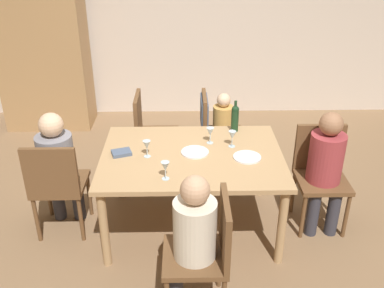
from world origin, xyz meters
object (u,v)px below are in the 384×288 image
armoire_cabinet (42,45)px  wine_glass_centre (147,145)px  dining_table (192,163)px  person_child_small (225,127)px  chair_right_end (320,169)px  chair_left_end (57,182)px  dinner_plate_guest_left (195,152)px  chair_far_right (211,124)px  chair_near (208,248)px  person_woman_host (326,164)px  wine_glass_near_left (232,136)px  person_man_bearded (191,236)px  dinner_plate_host (247,157)px  chair_far_left (149,130)px  wine_glass_far (210,132)px  wine_glass_near_right (165,167)px  person_man_guest (58,163)px  wine_bottle_tall_green (235,117)px

armoire_cabinet → wine_glass_centre: bearing=-57.5°
dining_table → person_child_small: (0.37, 0.95, -0.10)m
dining_table → chair_right_end: 1.16m
chair_left_end → dinner_plate_guest_left: size_ratio=3.87×
chair_far_right → dinner_plate_guest_left: bearing=-12.2°
chair_near → person_child_small: (0.28, 1.90, 0.03)m
person_woman_host → wine_glass_near_left: (-0.80, 0.17, 0.20)m
wine_glass_centre → person_woman_host: bearing=0.1°
wine_glass_centre → chair_near: bearing=-63.2°
person_man_bearded → dinner_plate_host: (0.49, 0.88, 0.11)m
chair_far_left → wine_glass_far: (0.60, -0.74, 0.32)m
dinner_plate_host → wine_glass_near_right: bearing=-154.6°
dining_table → person_child_small: 1.02m
chair_left_end → dinner_plate_guest_left: (1.18, 0.12, 0.22)m
wine_glass_near_left → wine_glass_centre: same height
wine_glass_far → person_child_small: bearing=74.3°
chair_near → chair_far_right: same height
wine_glass_far → wine_glass_near_right: bearing=-122.1°
chair_right_end → chair_left_end: size_ratio=1.00×
chair_near → dinner_plate_host: 0.98m
wine_glass_near_right → dinner_plate_host: (0.67, 0.32, -0.10)m
person_woman_host → person_man_guest: size_ratio=0.99×
person_child_small → dinner_plate_guest_left: size_ratio=3.94×
person_woman_host → person_man_bearded: bearing=38.1°
person_child_small → dinner_plate_guest_left: person_child_small is taller
armoire_cabinet → dinner_plate_guest_left: armoire_cabinet is taller
dining_table → dinner_plate_guest_left: 0.10m
wine_bottle_tall_green → wine_glass_far: size_ratio=2.03×
armoire_cabinet → dinner_plate_host: (2.33, -2.39, -0.35)m
dinner_plate_guest_left → person_man_bearded: bearing=-93.0°
dining_table → chair_far_right: bearing=76.7°
dining_table → wine_glass_near_left: bearing=21.6°
wine_glass_far → dining_table: bearing=-128.0°
person_man_bearded → dinner_plate_host: person_man_bearded is taller
person_man_bearded → wine_glass_far: 1.19m
wine_bottle_tall_green → dining_table: bearing=-131.6°
dinner_plate_host → chair_right_end: bearing=12.7°
dinner_plate_guest_left → armoire_cabinet: bearing=129.7°
dining_table → chair_far_left: bearing=114.6°
chair_far_left → person_child_small: person_child_small is taller
person_woman_host → dinner_plate_guest_left: size_ratio=4.71×
person_child_small → wine_glass_centre: (-0.75, -0.98, 0.29)m
armoire_cabinet → wine_glass_centre: size_ratio=14.63×
wine_glass_centre → person_man_bearded: bearing=-69.0°
chair_near → person_man_guest: person_man_guest is taller
chair_left_end → wine_bottle_tall_green: (1.56, 0.55, 0.35)m
wine_glass_far → chair_far_right: bearing=85.5°
armoire_cabinet → person_man_guest: armoire_cabinet is taller
chair_right_end → chair_far_right: 1.27m
dining_table → person_woman_host: person_woman_host is taller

